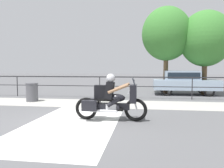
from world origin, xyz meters
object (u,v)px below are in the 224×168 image
object	(u,v)px
motorcycle	(110,100)
tree_behind_car	(205,39)
tree_behind_sign	(166,34)
trash_bin	(32,92)
parked_car	(184,81)

from	to	relation	value
motorcycle	tree_behind_car	bearing A→B (deg)	58.81
motorcycle	tree_behind_sign	bearing A→B (deg)	73.56
motorcycle	trash_bin	size ratio (longest dim) A/B	2.49
parked_car	trash_bin	xyz separation A→B (m)	(-8.20, -4.07, -0.40)
trash_bin	parked_car	bearing A→B (deg)	26.42
trash_bin	tree_behind_sign	xyz separation A→B (m)	(7.10, 4.62, 3.48)
motorcycle	parked_car	xyz separation A→B (m)	(3.64, 7.52, 0.20)
parked_car	tree_behind_car	world-z (taller)	tree_behind_car
trash_bin	motorcycle	bearing A→B (deg)	-37.03
trash_bin	tree_behind_sign	bearing A→B (deg)	33.03
parked_car	tree_behind_car	xyz separation A→B (m)	(1.32, 0.34, 2.69)
motorcycle	parked_car	size ratio (longest dim) A/B	0.59
parked_car	motorcycle	bearing A→B (deg)	-119.69
tree_behind_sign	tree_behind_car	world-z (taller)	tree_behind_sign
tree_behind_car	motorcycle	bearing A→B (deg)	-122.24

